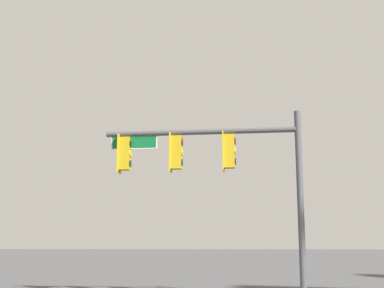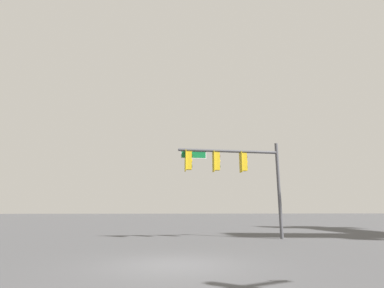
% 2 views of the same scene
% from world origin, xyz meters
% --- Properties ---
extents(signal_pole_near, '(6.44, 0.60, 5.89)m').
position_xyz_m(signal_pole_near, '(-4.28, -8.08, 4.34)').
color(signal_pole_near, '#47474C').
rests_on(signal_pole_near, ground_plane).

